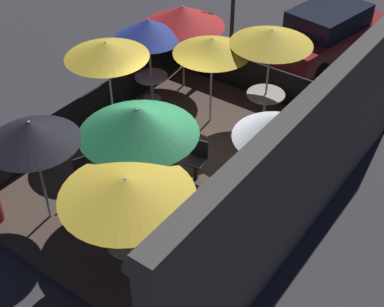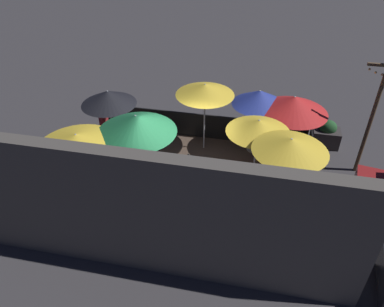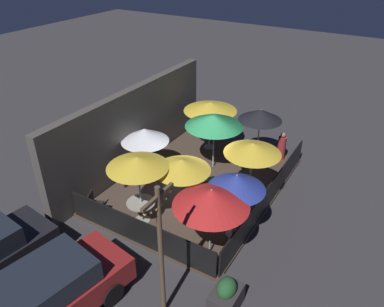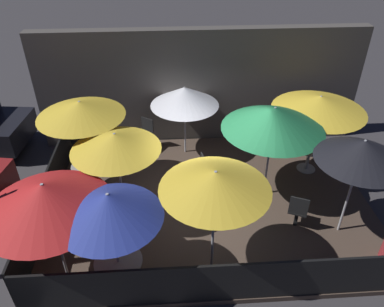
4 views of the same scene
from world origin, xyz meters
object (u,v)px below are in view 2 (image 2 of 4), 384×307
Objects in this scene: planter_box at (326,135)px; patio_umbrella_3 at (205,90)px; patio_umbrella_0 at (291,145)px; patio_umbrella_4 at (294,104)px; patio_umbrella_1 at (77,140)px; dining_table_1 at (85,180)px; dining_table_2 at (255,136)px; patio_chair_2 at (195,166)px; patio_chair_3 at (139,146)px; light_post at (373,112)px; patio_chair_4 at (305,242)px; patio_umbrella_8 at (108,98)px; patio_chair_1 at (229,239)px; dining_table_0 at (281,195)px; patio_umbrella_5 at (185,188)px; patio_umbrella_6 at (136,124)px; patio_umbrella_2 at (259,98)px; patio_chair_0 at (182,182)px; patron_0 at (104,124)px; patio_umbrella_7 at (259,126)px.

patio_umbrella_3 is at bearing 16.20° from planter_box.
patio_umbrella_0 reaches higher than patio_umbrella_4.
patio_umbrella_0 is 5.64m from patio_umbrella_1.
dining_table_1 is 5.79m from dining_table_2.
dining_table_2 is (0.93, -2.92, -1.73)m from patio_umbrella_0.
patio_umbrella_0 is 2.63× the size of patio_chair_2.
patio_chair_2 is (-0.04, 1.79, -1.75)m from patio_umbrella_3.
light_post reaches higher than patio_chair_3.
patio_chair_4 is at bearing 79.94° from planter_box.
dining_table_2 is at bearing -72.33° from patio_umbrella_0.
patio_chair_1 is (-4.37, 3.57, -1.59)m from patio_umbrella_8.
dining_table_0 is (0.14, 2.65, -1.45)m from patio_umbrella_4.
patio_umbrella_8 is 2.30× the size of planter_box.
patio_chair_3 reaches higher than dining_table_1.
patio_umbrella_3 is 1.21× the size of patio_umbrella_5.
patio_umbrella_5 is 2.13× the size of dining_table_0.
patio_umbrella_4 reaches higher than planter_box.
patio_umbrella_4 is 2.43× the size of dining_table_0.
dining_table_2 is (-4.68, -1.15, -1.56)m from patio_umbrella_8.
patio_chair_2 is (2.63, -0.88, -0.09)m from dining_table_0.
patio_umbrella_3 reaches higher than patio_umbrella_1.
patio_chair_4 is at bearing 170.83° from dining_table_1.
patio_chair_3 is at bearing 170.45° from patio_umbrella_8.
patio_umbrella_3 reaches higher than planter_box.
patio_umbrella_8 is at bearing -44.19° from patio_umbrella_6.
patio_umbrella_2 is at bearing 30.83° from patio_chair_1.
patio_umbrella_3 is at bearing 16.25° from patio_chair_4.
patio_umbrella_1 is 5.80m from dining_table_0.
dining_table_0 is at bearing 134.94° from patio_umbrella_3.
patio_umbrella_2 is (0.93, -2.92, -0.25)m from patio_umbrella_0.
patio_chair_0 is (-1.38, 0.37, -1.61)m from patio_umbrella_6.
dining_table_0 reaches higher than dining_table_1.
light_post reaches higher than patio_chair_1.
patio_umbrella_8 is 2.61× the size of dining_table_1.
patio_umbrella_1 is at bearing 89.97° from patio_umbrella_8.
patio_umbrella_8 is 1.90m from patron_0.
patio_umbrella_2 is 4.92m from patio_chair_4.
dining_table_0 is (-5.61, -0.50, -1.38)m from patio_umbrella_1.
patio_chair_0 is 2.45m from patio_chair_1.
patio_umbrella_5 reaches higher than patio_chair_3.
patio_umbrella_6 is at bearing 145.83° from patio_chair_2.
light_post is at bearing 178.38° from patio_umbrella_4.
patio_umbrella_6 reaches higher than dining_table_1.
patio_umbrella_0 is 2.61× the size of patio_chair_0.
patio_umbrella_1 is 1.40m from dining_table_1.
dining_table_0 is (-0.93, 2.92, -1.43)m from patio_umbrella_2.
patio_umbrella_4 is 0.97× the size of patio_umbrella_6.
patio_chair_0 is at bearing 73.53° from patio_chair_3.
planter_box is (-2.40, -2.82, -1.76)m from patio_umbrella_7.
patio_umbrella_8 is 2.55× the size of patio_chair_3.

